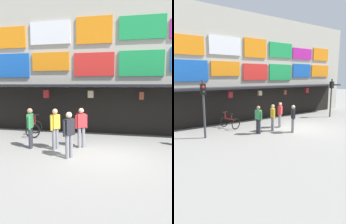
{
  "view_description": "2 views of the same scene",
  "coord_description": "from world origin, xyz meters",
  "views": [
    {
      "loc": [
        0.94,
        -7.9,
        2.63
      ],
      "look_at": [
        -1.08,
        1.27,
        1.48
      ],
      "focal_mm": 35.43,
      "sensor_mm": 36.0,
      "label": 1
    },
    {
      "loc": [
        -9.42,
        -9.2,
        3.35
      ],
      "look_at": [
        -2.64,
        1.16,
        1.14
      ],
      "focal_mm": 31.61,
      "sensor_mm": 36.0,
      "label": 2
    }
  ],
  "objects": [
    {
      "name": "ground_plane",
      "position": [
        0.0,
        0.0,
        0.0
      ],
      "size": [
        80.0,
        80.0,
        0.0
      ],
      "primitive_type": "plane",
      "color": "gray"
    },
    {
      "name": "shopfront",
      "position": [
        -0.0,
        4.57,
        3.96
      ],
      "size": [
        18.0,
        2.6,
        8.0
      ],
      "color": "#B2AD9E",
      "rests_on": "ground"
    },
    {
      "name": "traffic_light_near",
      "position": [
        -6.19,
        1.3,
        2.14
      ],
      "size": [
        0.32,
        0.35,
        3.2
      ],
      "color": "#38383D",
      "rests_on": "ground"
    },
    {
      "name": "traffic_light_far",
      "position": [
        4.56,
        1.32,
        2.14
      ],
      "size": [
        0.28,
        0.33,
        3.2
      ],
      "color": "#38383D",
      "rests_on": "ground"
    },
    {
      "name": "bicycle_parked",
      "position": [
        -4.12,
        2.55,
        0.39
      ],
      "size": [
        1.05,
        1.33,
        1.05
      ],
      "color": "black",
      "rests_on": "ground"
    },
    {
      "name": "pedestrian_in_green",
      "position": [
        -1.31,
        -0.48,
        0.95
      ],
      "size": [
        0.38,
        0.45,
        1.68
      ],
      "color": "gray",
      "rests_on": "ground"
    },
    {
      "name": "pedestrian_in_white",
      "position": [
        -2.17,
        0.43,
        0.95
      ],
      "size": [
        0.34,
        0.5,
        1.68
      ],
      "color": "gray",
      "rests_on": "ground"
    },
    {
      "name": "pedestrian_in_blue",
      "position": [
        -1.2,
        0.92,
        0.95
      ],
      "size": [
        0.46,
        0.38,
        1.68
      ],
      "color": "gray",
      "rests_on": "ground"
    },
    {
      "name": "pedestrian_in_red",
      "position": [
        -3.25,
        0.41,
        0.95
      ],
      "size": [
        0.31,
        0.51,
        1.68
      ],
      "color": "#2D2D38",
      "rests_on": "ground"
    }
  ]
}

